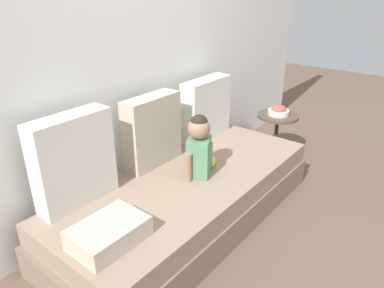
# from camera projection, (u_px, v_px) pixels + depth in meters

# --- Properties ---
(ground_plane) EXTENTS (12.00, 12.00, 0.00)m
(ground_plane) POSITION_uv_depth(u_px,v_px,m) (189.00, 220.00, 2.78)
(ground_plane) COLOR brown
(back_wall) EXTENTS (5.42, 0.10, 2.49)m
(back_wall) POSITION_uv_depth(u_px,v_px,m) (126.00, 49.00, 2.60)
(back_wall) COLOR white
(back_wall) RESTS_ON ground
(couch) EXTENTS (2.22, 0.91, 0.39)m
(couch) POSITION_uv_depth(u_px,v_px,m) (189.00, 199.00, 2.70)
(couch) COLOR #826C5B
(couch) RESTS_ON ground
(throw_pillow_left) EXTENTS (0.52, 0.16, 0.59)m
(throw_pillow_left) POSITION_uv_depth(u_px,v_px,m) (74.00, 161.00, 2.21)
(throw_pillow_left) COLOR silver
(throw_pillow_left) RESTS_ON couch
(throw_pillow_center) EXTENTS (0.49, 0.16, 0.54)m
(throw_pillow_center) POSITION_uv_depth(u_px,v_px,m) (152.00, 131.00, 2.71)
(throw_pillow_center) COLOR #C1B29E
(throw_pillow_center) RESTS_ON couch
(throw_pillow_right) EXTENTS (0.54, 0.16, 0.54)m
(throw_pillow_right) POSITION_uv_depth(u_px,v_px,m) (206.00, 108.00, 3.20)
(throw_pillow_right) COLOR silver
(throw_pillow_right) RESTS_ON couch
(toddler) EXTENTS (0.31, 0.23, 0.47)m
(toddler) POSITION_uv_depth(u_px,v_px,m) (199.00, 146.00, 2.56)
(toddler) COLOR #568E66
(toddler) RESTS_ON couch
(banana) EXTENTS (0.16, 0.14, 0.04)m
(banana) POSITION_uv_depth(u_px,v_px,m) (213.00, 161.00, 2.80)
(banana) COLOR yellow
(banana) RESTS_ON couch
(folded_blanket) EXTENTS (0.40, 0.28, 0.12)m
(folded_blanket) POSITION_uv_depth(u_px,v_px,m) (109.00, 233.00, 1.94)
(folded_blanket) COLOR beige
(folded_blanket) RESTS_ON couch
(side_table) EXTENTS (0.41, 0.41, 0.46)m
(side_table) POSITION_uv_depth(u_px,v_px,m) (277.00, 124.00, 3.67)
(side_table) COLOR brown
(side_table) RESTS_ON ground
(fruit_bowl) EXTENTS (0.21, 0.21, 0.10)m
(fruit_bowl) POSITION_uv_depth(u_px,v_px,m) (279.00, 111.00, 3.61)
(fruit_bowl) COLOR silver
(fruit_bowl) RESTS_ON side_table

